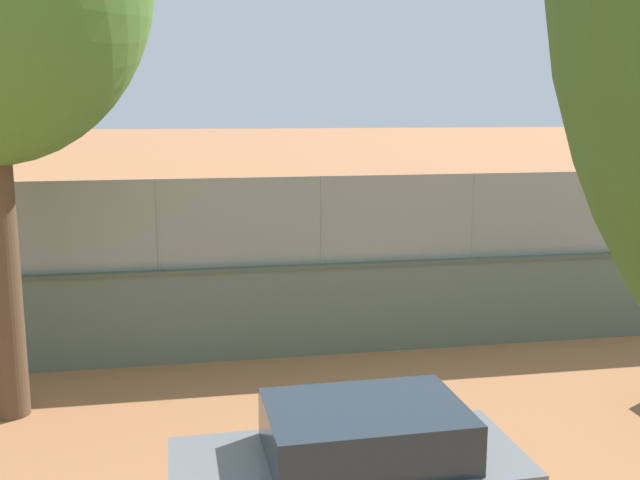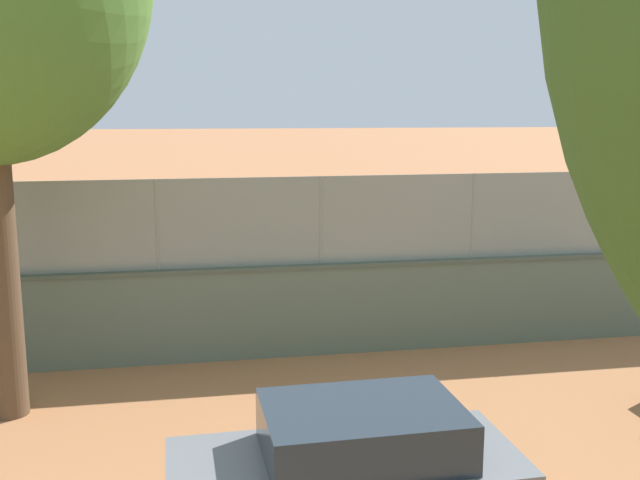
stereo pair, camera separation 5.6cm
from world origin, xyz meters
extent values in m
plane|color=#B27247|center=(0.00, 0.00, 0.00)|extent=(260.00, 260.00, 0.00)
cube|color=slate|center=(-2.53, 12.36, 0.88)|extent=(31.84, 1.30, 1.76)
cube|color=#4D594D|center=(-2.53, 12.36, 1.80)|extent=(31.84, 1.36, 0.08)
cube|color=gray|center=(-2.53, 12.36, 2.69)|extent=(31.19, 0.98, 1.72)
cylinder|color=gray|center=(-8.77, 12.17, 2.69)|extent=(0.07, 0.07, 1.72)
cylinder|color=gray|center=(-5.65, 12.27, 2.69)|extent=(0.07, 0.07, 1.72)
cylinder|color=gray|center=(-2.53, 12.36, 2.69)|extent=(0.07, 0.07, 1.72)
cylinder|color=gray|center=(0.58, 12.46, 2.69)|extent=(0.07, 0.07, 1.72)
cylinder|color=navy|center=(-1.73, 7.28, 0.40)|extent=(0.15, 0.15, 0.80)
cylinder|color=navy|center=(-1.93, 7.28, 0.40)|extent=(0.15, 0.15, 0.80)
cylinder|color=orange|center=(-1.83, 7.28, 1.10)|extent=(0.34, 0.34, 0.59)
cylinder|color=#D8AD84|center=(-1.52, 7.33, 1.22)|extent=(0.10, 0.57, 0.17)
cylinder|color=#D8AD84|center=(-2.13, 7.58, 1.22)|extent=(0.10, 0.57, 0.17)
sphere|color=#D8AD84|center=(-1.83, 7.28, 1.51)|extent=(0.23, 0.23, 0.23)
cylinder|color=white|center=(-1.83, 7.28, 1.61)|extent=(0.24, 0.24, 0.05)
cylinder|color=black|center=(-2.12, 7.76, 1.22)|extent=(0.04, 0.30, 0.04)
ellipsoid|color=#333338|center=(-2.12, 7.98, 1.22)|extent=(0.03, 0.30, 0.24)
cylinder|color=black|center=(-5.25, 1.81, 0.37)|extent=(0.17, 0.17, 0.74)
cylinder|color=black|center=(-5.22, 2.00, 0.37)|extent=(0.17, 0.17, 0.74)
cylinder|color=#D14C42|center=(-5.23, 1.91, 1.01)|extent=(0.39, 0.39, 0.54)
cylinder|color=brown|center=(-5.24, 1.62, 1.12)|extent=(0.53, 0.18, 0.16)
cylinder|color=brown|center=(-4.89, 2.13, 1.12)|extent=(0.53, 0.18, 0.16)
sphere|color=brown|center=(-5.23, 1.91, 1.38)|extent=(0.21, 0.21, 0.21)
cylinder|color=white|center=(-5.23, 1.91, 1.47)|extent=(0.25, 0.25, 0.05)
sphere|color=yellow|center=(-1.14, 9.66, 0.88)|extent=(0.08, 0.08, 0.08)
cube|color=#28333D|center=(-2.03, 18.78, 1.31)|extent=(2.30, 1.67, 0.57)
cylinder|color=black|center=(-3.13, 17.83, 0.31)|extent=(0.63, 0.23, 0.62)
camera|label=1|loc=(-0.35, 26.34, 4.91)|focal=41.33mm
camera|label=2|loc=(-0.40, 26.35, 4.91)|focal=41.33mm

